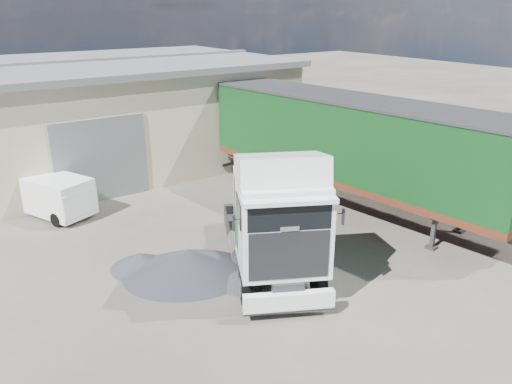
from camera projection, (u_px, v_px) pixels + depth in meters
ground at (281, 283)px, 15.26m from camera, size 120.00×120.00×0.00m
brick_boundary_wall at (388, 145)px, 25.58m from camera, size 0.35×26.00×2.50m
tractor_unit at (276, 226)px, 14.86m from camera, size 5.08×6.76×4.35m
box_trailer at (351, 142)px, 20.20m from camera, size 4.80×14.05×4.58m
panel_van at (51, 195)px, 20.08m from camera, size 3.03×4.27×1.62m
gravel_heap at (186, 262)px, 15.70m from camera, size 5.48×5.48×0.86m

